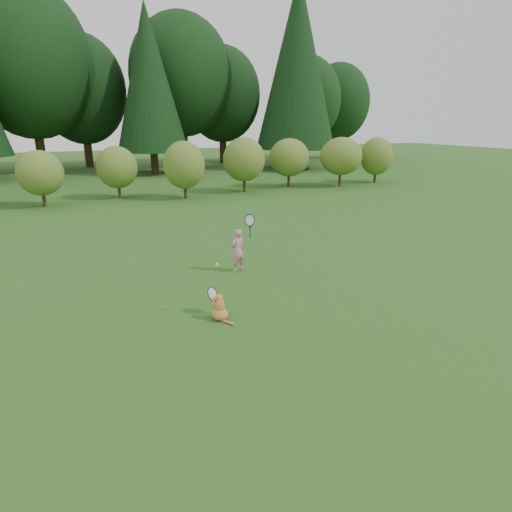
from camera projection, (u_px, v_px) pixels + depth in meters
name	position (u px, v px, depth m)	size (l,w,h in m)	color
ground	(263.00, 301.00, 8.66)	(100.00, 100.00, 0.00)	#265618
shrub_row	(147.00, 168.00, 19.62)	(28.00, 3.00, 2.80)	#587022
woodland_backdrop	(112.00, 53.00, 26.54)	(48.00, 10.00, 15.00)	black
child	(238.00, 249.00, 10.24)	(0.62, 0.40, 1.57)	pink
cat	(219.00, 306.00, 7.81)	(0.39, 0.75, 0.67)	#C95F26
tennis_ball	(217.00, 265.00, 7.78)	(0.07, 0.07, 0.07)	yellow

